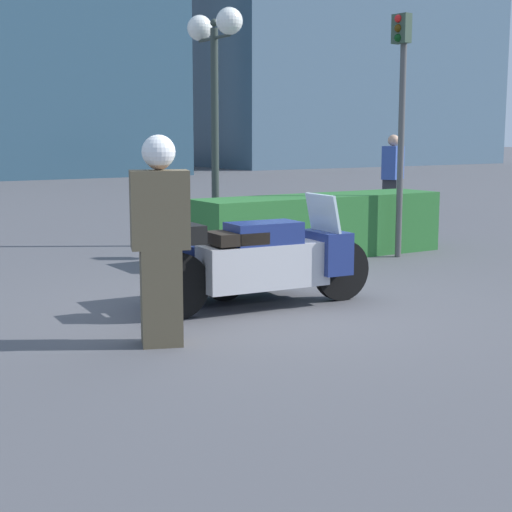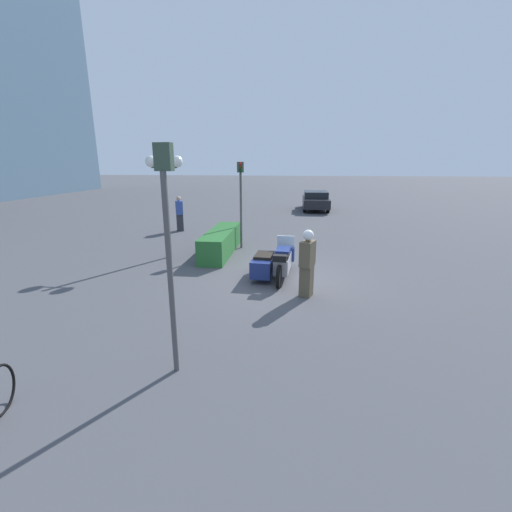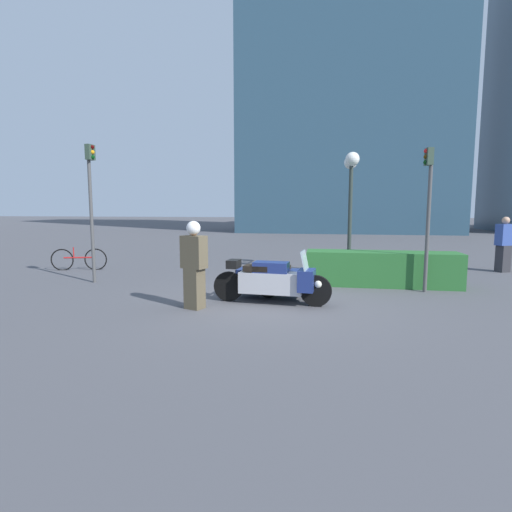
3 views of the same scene
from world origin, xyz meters
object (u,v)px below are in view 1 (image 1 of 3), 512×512
(officer_rider, at_px, (160,236))
(traffic_light_near, at_px, (401,100))
(police_motorcycle, at_px, (253,260))
(pedestrian_bystander, at_px, (393,178))
(hedge_bush_curbside, at_px, (320,226))
(twin_lamp_post, at_px, (214,56))

(officer_rider, distance_m, traffic_light_near, 5.71)
(police_motorcycle, relative_size, pedestrian_bystander, 1.45)
(hedge_bush_curbside, relative_size, twin_lamp_post, 1.07)
(police_motorcycle, bearing_deg, twin_lamp_post, 70.25)
(hedge_bush_curbside, bearing_deg, police_motorcycle, -139.17)
(hedge_bush_curbside, distance_m, pedestrian_bystander, 5.14)
(officer_rider, xyz_separation_m, pedestrian_bystander, (8.18, 6.19, -0.06))
(traffic_light_near, bearing_deg, officer_rider, 20.87)
(officer_rider, distance_m, twin_lamp_post, 6.28)
(police_motorcycle, distance_m, hedge_bush_curbside, 3.34)
(pedestrian_bystander, bearing_deg, officer_rider, 100.36)
(police_motorcycle, distance_m, pedestrian_bystander, 8.46)
(hedge_bush_curbside, xyz_separation_m, traffic_light_near, (0.91, -0.64, 1.80))
(pedestrian_bystander, bearing_deg, hedge_bush_curbside, 99.59)
(hedge_bush_curbside, relative_size, traffic_light_near, 1.14)
(police_motorcycle, bearing_deg, pedestrian_bystander, 42.56)
(officer_rider, bearing_deg, police_motorcycle, 143.05)
(police_motorcycle, xyz_separation_m, pedestrian_bystander, (6.65, 5.22, 0.41))
(police_motorcycle, height_order, hedge_bush_curbside, police_motorcycle)
(officer_rider, height_order, hedge_bush_curbside, officer_rider)
(police_motorcycle, xyz_separation_m, officer_rider, (-1.53, -0.97, 0.47))
(police_motorcycle, relative_size, traffic_light_near, 0.75)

